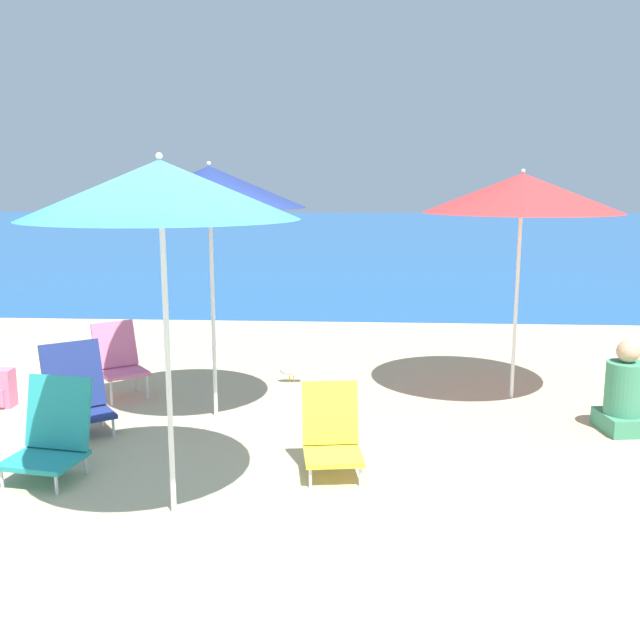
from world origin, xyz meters
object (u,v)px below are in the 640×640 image
Objects in this scene: beach_chair_pink at (119,359)px; seagull at (292,370)px; beach_umbrella_red at (522,193)px; beach_chair_yellow at (331,433)px; beach_umbrella_blue at (161,190)px; beach_umbrella_navy at (209,187)px; person_seated_near at (625,395)px; beach_chair_navy at (76,392)px; beach_chair_teal at (52,434)px.

seagull is (1.70, 0.61, -0.25)m from beach_chair_pink.
beach_umbrella_red is 3.43× the size of beach_chair_yellow.
seagull is (-0.54, 2.38, -0.16)m from beach_chair_yellow.
beach_umbrella_blue is 3.51× the size of beach_chair_yellow.
beach_umbrella_navy reaches higher than person_seated_near.
beach_umbrella_navy is 2.12m from beach_chair_navy.
beach_umbrella_navy is 4.05m from person_seated_near.
beach_umbrella_red is 2.10m from person_seated_near.
beach_chair_navy is at bearing -135.48° from seagull.
beach_chair_yellow is (1.13, -1.21, -1.80)m from beach_umbrella_navy.
beach_chair_teal is (-2.05, -0.20, 0.02)m from beach_chair_yellow.
beach_chair_yellow is 2.44m from seagull.
beach_umbrella_red reaches higher than beach_chair_pink.
beach_umbrella_blue is at bearing -86.59° from beach_chair_navy.
seagull is at bearing 69.06° from beach_chair_teal.
beach_umbrella_red is at bearing -10.28° from seagull.
seagull is (0.60, 1.16, -1.96)m from beach_umbrella_navy.
beach_chair_yellow is 2.45× the size of seagull.
beach_chair_pink is (-3.96, -0.19, -1.64)m from beach_umbrella_red.
beach_chair_pink is (-1.10, 0.56, -1.70)m from beach_umbrella_navy.
beach_umbrella_navy is at bearing 66.55° from beach_chair_teal.
beach_umbrella_blue reaches higher than beach_chair_yellow.
person_seated_near is (4.55, 1.24, 0.01)m from beach_chair_teal.
beach_chair_teal is (-3.78, -2.17, -1.72)m from beach_umbrella_red.
beach_umbrella_navy is at bearing -117.19° from seagull.
beach_chair_yellow is at bearing -46.94° from beach_umbrella_navy.
beach_chair_yellow is 0.85× the size of beach_chair_navy.
seagull is at bearing 81.46° from beach_umbrella_blue.
beach_chair_navy is (-1.23, 1.46, -1.73)m from beach_umbrella_blue.
beach_umbrella_blue is at bearing -151.48° from beach_chair_yellow.
beach_umbrella_blue is 2.58m from beach_chair_navy.
beach_chair_navy is 0.93m from beach_chair_teal.
beach_chair_yellow is 2.85m from beach_chair_pink.
beach_chair_yellow is 2.70m from person_seated_near.
beach_chair_teal is 0.96× the size of beach_chair_pink.
person_seated_near reaches higher than seagull.
beach_umbrella_red reaches higher than seagull.
beach_umbrella_red is at bearing 40.44° from beach_chair_yellow.
beach_chair_teal is 2.68× the size of seagull.
beach_umbrella_red is 0.98× the size of beach_umbrella_blue.
beach_chair_yellow is 0.88× the size of beach_chair_pink.
beach_chair_pink is at bearing 52.99° from beach_chair_navy.
beach_chair_pink reaches higher than beach_chair_yellow.
beach_chair_teal is 0.88× the size of person_seated_near.
beach_umbrella_navy is 3.52× the size of beach_chair_yellow.
beach_umbrella_blue is 4.31m from person_seated_near.
beach_umbrella_red reaches higher than beach_chair_yellow.
beach_chair_navy is 2.89× the size of seagull.
seagull is (-3.03, 1.35, -0.19)m from person_seated_near.
beach_umbrella_blue reaches higher than seagull.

